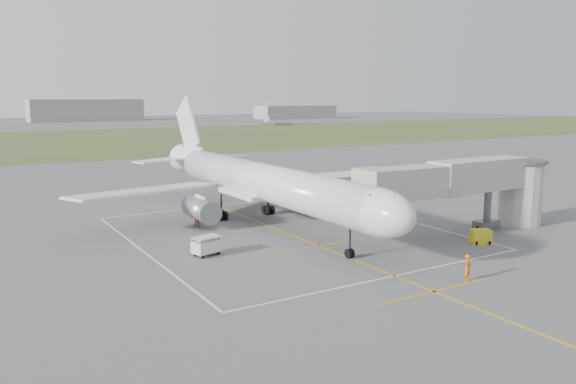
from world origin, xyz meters
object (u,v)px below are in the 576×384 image
airliner (261,182)px  ramp_worker_wing (197,218)px  jet_bridge (473,185)px  ramp_worker_nose (468,268)px  baggage_cart (207,246)px  gpu_unit (480,237)px

airliner → ramp_worker_wing: size_ratio=25.11×
jet_bridge → ramp_worker_nose: (-11.96, -10.06, -3.77)m
jet_bridge → ramp_worker_nose: 16.07m
airliner → ramp_worker_nose: bearing=-81.2°
airliner → baggage_cart: 13.33m
gpu_unit → baggage_cart: 24.64m
jet_bridge → ramp_worker_wing: (-22.18, 16.25, -3.81)m
airliner → gpu_unit: bearing=-53.7°
ramp_worker_nose → ramp_worker_wing: (-10.23, 26.31, -0.05)m
baggage_cart → ramp_worker_nose: bearing=-64.4°
ramp_worker_wing → ramp_worker_nose: bearing=151.7°
airliner → ramp_worker_wing: (-6.46, 2.00, -3.46)m
gpu_unit → ramp_worker_wing: (-19.47, 19.70, 0.28)m
airliner → baggage_cart: bearing=-139.6°
gpu_unit → baggage_cart: (-22.79, 9.37, 0.17)m
jet_bridge → gpu_unit: 6.00m
gpu_unit → airliner: bearing=151.0°
ramp_worker_nose → jet_bridge: bearing=13.6°
airliner → gpu_unit: size_ratio=22.51×
airliner → gpu_unit: 22.28m
airliner → gpu_unit: (13.01, -17.70, -3.74)m
gpu_unit → ramp_worker_nose: size_ratio=1.06×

